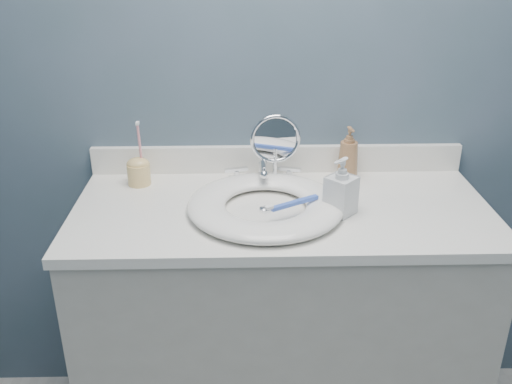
{
  "coord_description": "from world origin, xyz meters",
  "views": [
    {
      "loc": [
        -0.12,
        -0.52,
        1.61
      ],
      "look_at": [
        -0.08,
        0.94,
        0.94
      ],
      "focal_mm": 40.0,
      "sensor_mm": 36.0,
      "label": 1
    }
  ],
  "objects_px": {
    "soap_bottle_clear": "(341,186)",
    "toothbrush_holder": "(139,170)",
    "soap_bottle_amber": "(348,153)",
    "makeup_mirror": "(275,147)"
  },
  "relations": [
    {
      "from": "soap_bottle_clear",
      "to": "toothbrush_holder",
      "type": "distance_m",
      "value": 0.64
    },
    {
      "from": "soap_bottle_amber",
      "to": "soap_bottle_clear",
      "type": "height_order",
      "value": "soap_bottle_amber"
    },
    {
      "from": "makeup_mirror",
      "to": "soap_bottle_clear",
      "type": "bearing_deg",
      "value": -54.54
    },
    {
      "from": "makeup_mirror",
      "to": "soap_bottle_amber",
      "type": "bearing_deg",
      "value": 5.65
    },
    {
      "from": "makeup_mirror",
      "to": "soap_bottle_clear",
      "type": "relative_size",
      "value": 1.39
    },
    {
      "from": "soap_bottle_amber",
      "to": "soap_bottle_clear",
      "type": "distance_m",
      "value": 0.26
    },
    {
      "from": "makeup_mirror",
      "to": "toothbrush_holder",
      "type": "relative_size",
      "value": 1.12
    },
    {
      "from": "soap_bottle_amber",
      "to": "soap_bottle_clear",
      "type": "relative_size",
      "value": 1.04
    },
    {
      "from": "makeup_mirror",
      "to": "soap_bottle_clear",
      "type": "xyz_separation_m",
      "value": [
        0.17,
        -0.2,
        -0.04
      ]
    },
    {
      "from": "soap_bottle_amber",
      "to": "toothbrush_holder",
      "type": "distance_m",
      "value": 0.67
    }
  ]
}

